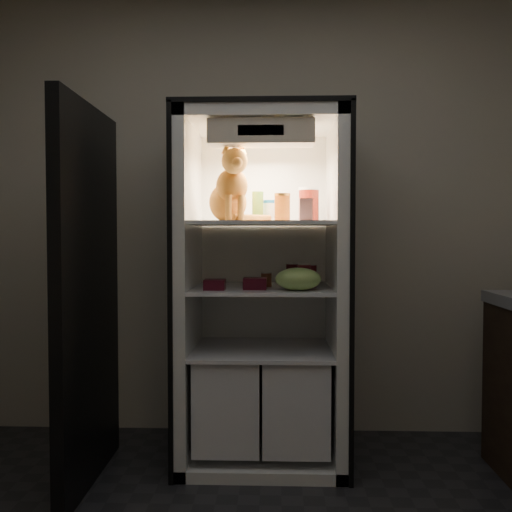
{
  "coord_description": "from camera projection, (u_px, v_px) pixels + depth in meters",
  "views": [
    {
      "loc": [
        0.07,
        -1.72,
        1.22
      ],
      "look_at": [
        -0.03,
        1.32,
        1.11
      ],
      "focal_mm": 40.0,
      "sensor_mm": 36.0,
      "label": 1
    }
  ],
  "objects": [
    {
      "name": "room_shell",
      "position": [
        252.0,
        101.0,
        1.71
      ],
      "size": [
        3.6,
        3.6,
        3.6
      ],
      "color": "white",
      "rests_on": "floor"
    },
    {
      "name": "cream_carton",
      "position": [
        306.0,
        210.0,
        2.83
      ],
      "size": [
        0.06,
        0.06,
        0.11
      ],
      "primitive_type": "cube",
      "color": "silver",
      "rests_on": "refrigerator"
    },
    {
      "name": "berry_box_left",
      "position": [
        215.0,
        285.0,
        2.89
      ],
      "size": [
        0.11,
        0.11,
        0.05
      ],
      "primitive_type": "cube",
      "color": "#460B1A",
      "rests_on": "refrigerator"
    },
    {
      "name": "soda_can_b",
      "position": [
        310.0,
        276.0,
        3.04
      ],
      "size": [
        0.07,
        0.07,
        0.12
      ],
      "color": "black",
      "rests_on": "refrigerator"
    },
    {
      "name": "condiment_jar",
      "position": [
        266.0,
        279.0,
        3.07
      ],
      "size": [
        0.06,
        0.06,
        0.08
      ],
      "color": "brown",
      "rests_on": "refrigerator"
    },
    {
      "name": "salsa_jar",
      "position": [
        282.0,
        207.0,
        3.03
      ],
      "size": [
        0.08,
        0.08,
        0.15
      ],
      "color": "maroon",
      "rests_on": "refrigerator"
    },
    {
      "name": "soda_can_a",
      "position": [
        292.0,
        274.0,
        3.13
      ],
      "size": [
        0.07,
        0.07,
        0.12
      ],
      "color": "black",
      "rests_on": "refrigerator"
    },
    {
      "name": "refrigerator",
      "position": [
        262.0,
        313.0,
        3.12
      ],
      "size": [
        0.9,
        0.72,
        1.88
      ],
      "color": "white",
      "rests_on": "floor"
    },
    {
      "name": "berry_box_right",
      "position": [
        255.0,
        283.0,
        2.92
      ],
      "size": [
        0.12,
        0.12,
        0.06
      ],
      "primitive_type": "cube",
      "color": "#460B1A",
      "rests_on": "refrigerator"
    },
    {
      "name": "soda_can_c",
      "position": [
        304.0,
        276.0,
        2.97
      ],
      "size": [
        0.07,
        0.07,
        0.13
      ],
      "color": "black",
      "rests_on": "refrigerator"
    },
    {
      "name": "mayo_tub",
      "position": [
        271.0,
        211.0,
        3.15
      ],
      "size": [
        0.09,
        0.09,
        0.12
      ],
      "color": "white",
      "rests_on": "refrigerator"
    },
    {
      "name": "grape_bag",
      "position": [
        298.0,
        279.0,
        2.85
      ],
      "size": [
        0.23,
        0.17,
        0.12
      ],
      "primitive_type": "ellipsoid",
      "color": "#87AD50",
      "rests_on": "refrigerator"
    },
    {
      "name": "tabby_cat",
      "position": [
        230.0,
        193.0,
        2.98
      ],
      "size": [
        0.36,
        0.4,
        0.4
      ],
      "rotation": [
        0.0,
        0.0,
        0.29
      ],
      "color": "#BB6018",
      "rests_on": "refrigerator"
    },
    {
      "name": "fridge_door",
      "position": [
        88.0,
        297.0,
        2.79
      ],
      "size": [
        0.07,
        0.87,
        1.85
      ],
      "rotation": [
        0.0,
        0.0,
        0.01
      ],
      "color": "black",
      "rests_on": "floor"
    },
    {
      "name": "parmesan_shaker",
      "position": [
        258.0,
        207.0,
        3.1
      ],
      "size": [
        0.06,
        0.06,
        0.16
      ],
      "color": "#258828",
      "rests_on": "refrigerator"
    },
    {
      "name": "pepper_jar",
      "position": [
        309.0,
        205.0,
        3.14
      ],
      "size": [
        0.11,
        0.11,
        0.19
      ],
      "color": "maroon",
      "rests_on": "refrigerator"
    }
  ]
}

